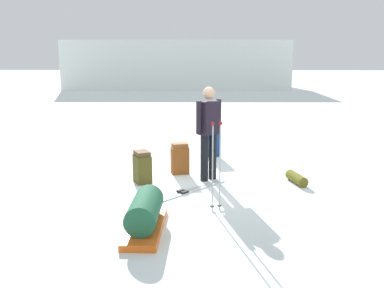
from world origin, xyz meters
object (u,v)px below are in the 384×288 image
(thermos_bottle, at_px, (141,157))
(backpack_large_dark, at_px, (211,142))
(backpack_bright, at_px, (180,159))
(gear_sled, at_px, (145,214))
(ski_pair_near, at_px, (183,193))
(backpack_small_spare, at_px, (142,167))
(ski_poles_planted_near, at_px, (216,162))
(sleeping_mat_rolled, at_px, (297,178))
(skier_standing, at_px, (209,129))

(thermos_bottle, bearing_deg, backpack_large_dark, 24.37)
(backpack_bright, xyz_separation_m, gear_sled, (-0.34, -2.72, -0.07))
(ski_pair_near, bearing_deg, backpack_small_spare, 141.37)
(ski_poles_planted_near, relative_size, sleeping_mat_rolled, 2.43)
(backpack_bright, xyz_separation_m, sleeping_mat_rolled, (2.11, -0.59, -0.20))
(ski_pair_near, bearing_deg, sleeping_mat_rolled, 16.71)
(gear_sled, bearing_deg, thermos_bottle, 98.22)
(thermos_bottle, bearing_deg, ski_pair_near, -64.09)
(ski_pair_near, height_order, thermos_bottle, thermos_bottle)
(backpack_bright, bearing_deg, backpack_large_dark, 65.56)
(backpack_bright, bearing_deg, gear_sled, -97.16)
(ski_poles_planted_near, bearing_deg, backpack_large_dark, 89.73)
(ski_pair_near, distance_m, backpack_large_dark, 2.67)
(ski_pair_near, relative_size, backpack_bright, 2.58)
(backpack_large_dark, bearing_deg, gear_sled, -103.37)
(ski_pair_near, xyz_separation_m, sleeping_mat_rolled, (2.02, 0.61, 0.08))
(skier_standing, relative_size, thermos_bottle, 6.54)
(skier_standing, distance_m, sleeping_mat_rolled, 1.81)
(skier_standing, height_order, backpack_large_dark, skier_standing)
(backpack_large_dark, xyz_separation_m, backpack_small_spare, (-1.28, -2.00, -0.03))
(ski_poles_planted_near, bearing_deg, skier_standing, 93.08)
(ski_pair_near, height_order, gear_sled, gear_sled)
(thermos_bottle, bearing_deg, backpack_bright, -41.20)
(skier_standing, relative_size, sleeping_mat_rolled, 3.09)
(ski_pair_near, xyz_separation_m, gear_sled, (-0.44, -1.52, 0.21))
(ski_pair_near, distance_m, backpack_bright, 1.23)
(ski_pair_near, relative_size, backpack_small_spare, 2.65)
(backpack_bright, bearing_deg, ski_pair_near, -85.33)
(backpack_small_spare, bearing_deg, thermos_bottle, 98.25)
(ski_poles_planted_near, xyz_separation_m, thermos_bottle, (-1.46, 2.68, -0.61))
(backpack_large_dark, xyz_separation_m, sleeping_mat_rolled, (1.48, -1.99, -0.22))
(sleeping_mat_rolled, xyz_separation_m, thermos_bottle, (-2.95, 1.32, 0.04))
(sleeping_mat_rolled, distance_m, thermos_bottle, 3.24)
(thermos_bottle, bearing_deg, skier_standing, -39.47)
(backpack_large_dark, xyz_separation_m, thermos_bottle, (-1.48, -0.67, -0.18))
(ski_pair_near, relative_size, ski_poles_planted_near, 1.15)
(backpack_small_spare, xyz_separation_m, ski_poles_planted_near, (1.27, -1.34, 0.46))
(ski_pair_near, bearing_deg, backpack_bright, 94.67)
(ski_pair_near, distance_m, ski_poles_planted_near, 1.17)
(backpack_small_spare, relative_size, gear_sled, 0.43)
(thermos_bottle, bearing_deg, gear_sled, -81.78)
(ski_poles_planted_near, xyz_separation_m, gear_sled, (-0.96, -0.77, -0.52))
(sleeping_mat_rolled, bearing_deg, thermos_bottle, 155.85)
(ski_poles_planted_near, height_order, thermos_bottle, ski_poles_planted_near)
(ski_pair_near, relative_size, backpack_large_dark, 2.39)
(sleeping_mat_rolled, bearing_deg, skier_standing, 173.18)
(ski_pair_near, xyz_separation_m, thermos_bottle, (-0.94, 1.93, 0.12))
(ski_pair_near, xyz_separation_m, backpack_small_spare, (-0.74, 0.59, 0.27))
(backpack_bright, bearing_deg, ski_poles_planted_near, -72.23)
(ski_poles_planted_near, bearing_deg, backpack_small_spare, 133.37)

